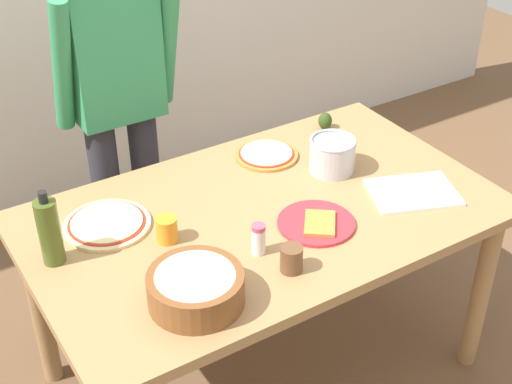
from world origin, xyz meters
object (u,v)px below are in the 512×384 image
dining_table (264,232)px  steel_pot (332,154)px  plate_with_slice (317,223)px  cup_small_brown (291,259)px  avocado (325,121)px  cup_orange (167,229)px  pizza_cooked_on_tray (266,154)px  cutting_board_white (413,192)px  olive_oil_bottle (50,231)px  pizza_raw_on_board (107,224)px  person_cook (117,95)px  popcorn_bowl (196,286)px  salt_shaker (259,239)px

dining_table → steel_pot: size_ratio=9.22×
plate_with_slice → cup_small_brown: bearing=-144.2°
avocado → cup_orange: bearing=-159.0°
pizza_cooked_on_tray → avocado: 0.33m
cup_orange → plate_with_slice: bearing=-22.5°
avocado → plate_with_slice: bearing=-128.8°
cup_orange → cup_small_brown: bearing=-52.9°
steel_pot → cup_orange: size_ratio=2.04×
cutting_board_white → pizza_cooked_on_tray: bearing=121.3°
cup_small_brown → olive_oil_bottle: bearing=144.5°
plate_with_slice → pizza_cooked_on_tray: bearing=77.8°
pizza_cooked_on_tray → avocado: avocado is taller
cup_small_brown → cutting_board_white: (0.60, 0.12, -0.04)m
pizza_raw_on_board → cutting_board_white: bearing=-21.6°
plate_with_slice → cutting_board_white: plate_with_slice is taller
dining_table → cup_orange: 0.38m
plate_with_slice → cutting_board_white: size_ratio=0.87×
cup_orange → dining_table: bearing=-4.4°
pizza_raw_on_board → cup_small_brown: (0.39, -0.51, 0.03)m
plate_with_slice → steel_pot: (0.25, 0.25, 0.06)m
dining_table → person_cook: size_ratio=0.99×
pizza_raw_on_board → cup_orange: 0.22m
olive_oil_bottle → cup_orange: bearing=-14.7°
person_cook → cup_orange: person_cook is taller
dining_table → cutting_board_white: cutting_board_white is taller
popcorn_bowl → salt_shaker: bearing=20.0°
olive_oil_bottle → cup_orange: size_ratio=3.01×
cup_small_brown → avocado: size_ratio=1.21×
cutting_board_white → steel_pot: bearing=117.4°
pizza_cooked_on_tray → cup_orange: size_ratio=2.84×
person_cook → popcorn_bowl: (-0.21, -1.04, -0.12)m
cup_orange → cutting_board_white: (0.86, -0.22, -0.04)m
dining_table → cup_small_brown: size_ratio=18.82×
cup_small_brown → cutting_board_white: 0.62m
pizza_raw_on_board → cup_small_brown: size_ratio=3.42×
popcorn_bowl → salt_shaker: (0.27, 0.10, -0.01)m
steel_pot → salt_shaker: 0.57m
plate_with_slice → cup_orange: 0.50m
pizza_cooked_on_tray → salt_shaker: 0.60m
dining_table → olive_oil_bottle: 0.73m
pizza_cooked_on_tray → olive_oil_bottle: size_ratio=0.94×
cutting_board_white → avocado: avocado is taller
popcorn_bowl → cutting_board_white: (0.92, 0.09, -0.06)m
person_cook → pizza_cooked_on_tray: (0.40, -0.45, -0.17)m
plate_with_slice → popcorn_bowl: size_ratio=0.93×
cutting_board_white → avocado: bearing=87.4°
cup_small_brown → cup_orange: bearing=127.1°
pizza_cooked_on_tray → cup_small_brown: 0.68m
person_cook → pizza_raw_on_board: (-0.29, -0.55, -0.17)m
person_cook → salt_shaker: bearing=-86.4°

